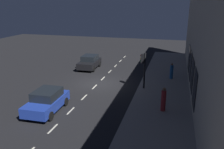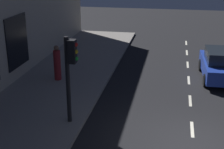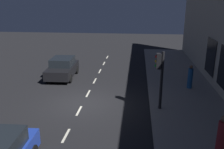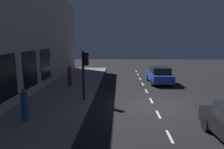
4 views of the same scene
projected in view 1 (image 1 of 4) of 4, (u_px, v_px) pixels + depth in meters
name	position (u px, v px, depth m)	size (l,w,h in m)	color
ground_plane	(98.00, 83.00, 22.55)	(60.00, 60.00, 0.00)	black
sidewalk	(163.00, 89.00, 20.94)	(4.50, 32.00, 0.15)	gray
building_facade	(198.00, 44.00, 19.05)	(0.65, 32.00, 8.50)	#B2A893
lane_centre_line	(95.00, 87.00, 21.63)	(0.12, 27.20, 0.01)	beige
traffic_light	(143.00, 65.00, 20.27)	(0.50, 0.32, 3.25)	black
parked_car_0	(90.00, 62.00, 27.39)	(2.05, 3.86, 1.58)	black
parked_car_1	(47.00, 101.00, 16.59)	(2.08, 3.97, 1.58)	#1E389E
pedestrian_0	(163.00, 100.00, 16.31)	(0.44, 0.44, 1.76)	maroon
pedestrian_1	(172.00, 71.00, 23.31)	(0.37, 0.37, 1.60)	#1E5189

